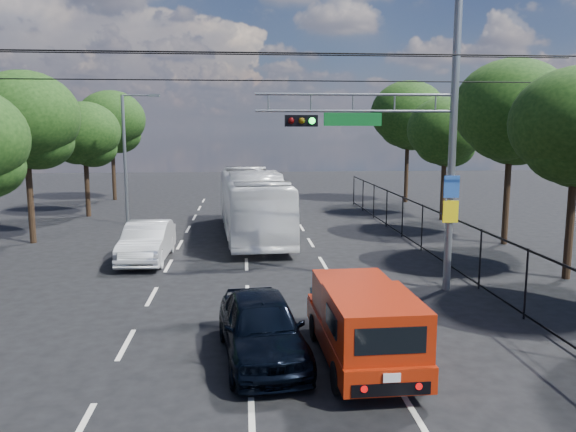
{
  "coord_description": "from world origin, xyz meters",
  "views": [
    {
      "loc": [
        -0.11,
        -9.32,
        5.2
      ],
      "look_at": [
        1.14,
        6.1,
        2.8
      ],
      "focal_mm": 35.0,
      "sensor_mm": 36.0,
      "label": 1
    }
  ],
  "objects": [
    {
      "name": "tree_right_c",
      "position": [
        11.82,
        15.02,
        5.73
      ],
      "size": [
        5.1,
        5.1,
        8.29
      ],
      "color": "black",
      "rests_on": "ground"
    },
    {
      "name": "white_van",
      "position": [
        -3.93,
        12.96,
        0.77
      ],
      "size": [
        1.73,
        4.72,
        1.54
      ],
      "primitive_type": "imported",
      "rotation": [
        0.0,
        0.0,
        -0.02
      ],
      "color": "silver",
      "rests_on": "ground"
    },
    {
      "name": "tree_left_d",
      "position": [
        -9.38,
        25.02,
        4.72
      ],
      "size": [
        4.2,
        4.2,
        6.83
      ],
      "color": "black",
      "rests_on": "ground"
    },
    {
      "name": "fence_right",
      "position": [
        7.6,
        12.17,
        1.03
      ],
      "size": [
        0.06,
        34.03,
        2.0
      ],
      "color": "black",
      "rests_on": "ground"
    },
    {
      "name": "tree_left_c",
      "position": [
        -9.78,
        17.02,
        5.4
      ],
      "size": [
        4.8,
        4.8,
        7.8
      ],
      "color": "black",
      "rests_on": "ground"
    },
    {
      "name": "lane_markings",
      "position": [
        -0.0,
        14.0,
        0.01
      ],
      "size": [
        6.12,
        38.0,
        0.01
      ],
      "color": "beige",
      "rests_on": "ground"
    },
    {
      "name": "ground",
      "position": [
        0.0,
        0.0,
        0.0
      ],
      "size": [
        120.0,
        120.0,
        0.0
      ],
      "primitive_type": "plane",
      "color": "black",
      "rests_on": "ground"
    },
    {
      "name": "red_pickup",
      "position": [
        2.5,
        2.44,
        0.97
      ],
      "size": [
        1.93,
        4.95,
        1.82
      ],
      "color": "black",
      "rests_on": "ground"
    },
    {
      "name": "tree_left_e",
      "position": [
        -9.58,
        33.02,
        5.53
      ],
      "size": [
        4.92,
        4.92,
        7.99
      ],
      "color": "black",
      "rests_on": "ground"
    },
    {
      "name": "tree_right_e",
      "position": [
        11.62,
        30.02,
        5.94
      ],
      "size": [
        5.28,
        5.28,
        8.58
      ],
      "color": "black",
      "rests_on": "ground"
    },
    {
      "name": "signal_mast",
      "position": [
        5.28,
        7.99,
        5.24
      ],
      "size": [
        6.43,
        0.39,
        9.5
      ],
      "color": "slate",
      "rests_on": "ground"
    },
    {
      "name": "utility_wires",
      "position": [
        0.0,
        8.83,
        7.23
      ],
      "size": [
        22.0,
        5.04,
        0.74
      ],
      "color": "black",
      "rests_on": "ground"
    },
    {
      "name": "streetlight_left",
      "position": [
        -6.33,
        22.0,
        3.94
      ],
      "size": [
        2.09,
        0.22,
        7.08
      ],
      "color": "slate",
      "rests_on": "ground"
    },
    {
      "name": "navy_hatchback",
      "position": [
        0.28,
        2.89,
        0.75
      ],
      "size": [
        2.25,
        4.58,
        1.5
      ],
      "primitive_type": "imported",
      "rotation": [
        0.0,
        0.0,
        0.11
      ],
      "color": "black",
      "rests_on": "ground"
    },
    {
      "name": "white_bus",
      "position": [
        0.37,
        17.94,
        1.6
      ],
      "size": [
        3.47,
        11.67,
        3.21
      ],
      "primitive_type": "imported",
      "rotation": [
        0.0,
        0.0,
        0.07
      ],
      "color": "white",
      "rests_on": "ground"
    },
    {
      "name": "tree_right_d",
      "position": [
        11.42,
        22.02,
        4.85
      ],
      "size": [
        4.32,
        4.32,
        7.02
      ],
      "color": "black",
      "rests_on": "ground"
    }
  ]
}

